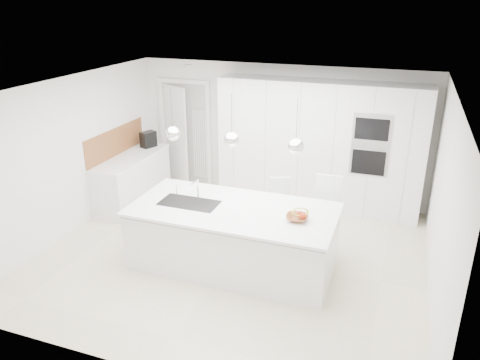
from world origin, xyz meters
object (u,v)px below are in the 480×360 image
(island_base, at_px, (232,240))
(espresso_machine, at_px, (148,139))
(bar_stool_left, at_px, (277,211))
(fruit_bowl, at_px, (297,218))
(bar_stool_right, at_px, (325,217))

(island_base, height_order, espresso_machine, espresso_machine)
(espresso_machine, bearing_deg, bar_stool_left, 0.94)
(fruit_bowl, xyz_separation_m, bar_stool_right, (0.24, 0.83, -0.34))
(island_base, relative_size, fruit_bowl, 9.64)
(island_base, height_order, bar_stool_right, bar_stool_right)
(fruit_bowl, bearing_deg, island_base, 178.65)
(espresso_machine, height_order, bar_stool_right, espresso_machine)
(fruit_bowl, relative_size, bar_stool_left, 0.29)
(bar_stool_left, height_order, bar_stool_right, bar_stool_right)
(island_base, distance_m, bar_stool_left, 1.04)
(island_base, distance_m, bar_stool_right, 1.42)
(fruit_bowl, height_order, bar_stool_right, bar_stool_right)
(island_base, bearing_deg, fruit_bowl, -1.35)
(bar_stool_right, bearing_deg, island_base, -148.36)
(bar_stool_left, xyz_separation_m, bar_stool_right, (0.77, -0.16, 0.09))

